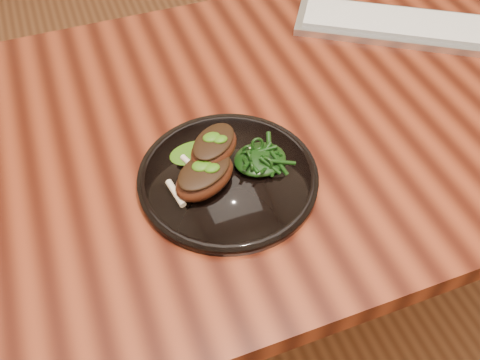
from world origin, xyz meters
name	(u,v)px	position (x,y,z in m)	size (l,w,h in m)	color
desk	(284,142)	(0.00, 0.00, 0.67)	(1.60, 0.80, 0.75)	#320D06
plate	(228,177)	(-0.16, -0.12, 0.76)	(0.28, 0.28, 0.02)	black
lamb_chop_front	(204,176)	(-0.20, -0.13, 0.79)	(0.13, 0.11, 0.05)	#431B0D
lamb_chop_back	(214,147)	(-0.17, -0.10, 0.81)	(0.11, 0.11, 0.04)	#431B0D
herb_smear	(195,153)	(-0.19, -0.06, 0.77)	(0.08, 0.05, 0.01)	#1E4C08
greens_heap	(260,157)	(-0.10, -0.12, 0.78)	(0.08, 0.08, 0.03)	black
keyboard	(406,26)	(0.34, 0.14, 0.76)	(0.46, 0.36, 0.02)	#BBBEC0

